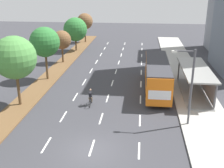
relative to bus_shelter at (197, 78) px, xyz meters
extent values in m
plane|color=#38383D|center=(-9.53, -11.99, -1.87)|extent=(140.00, 140.00, 0.00)
cube|color=brown|center=(-17.83, 8.01, -1.81)|extent=(2.60, 52.00, 0.12)
cube|color=#ADAAA3|center=(-0.28, 8.01, -1.79)|extent=(4.50, 52.00, 0.15)
cube|color=white|center=(-13.03, -11.61, -1.86)|extent=(0.14, 2.21, 0.01)
cube|color=white|center=(-13.03, -6.83, -1.86)|extent=(0.14, 2.21, 0.01)
cube|color=white|center=(-13.03, -2.05, -1.86)|extent=(0.14, 2.21, 0.01)
cube|color=white|center=(-13.03, 2.72, -1.86)|extent=(0.14, 2.21, 0.01)
cube|color=white|center=(-13.03, 7.50, -1.86)|extent=(0.14, 2.21, 0.01)
cube|color=white|center=(-13.03, 12.28, -1.86)|extent=(0.14, 2.21, 0.01)
cube|color=white|center=(-13.03, 17.06, -1.86)|extent=(0.14, 2.21, 0.01)
cube|color=white|center=(-13.03, 21.84, -1.86)|extent=(0.14, 2.21, 0.01)
cube|color=white|center=(-13.03, 26.62, -1.86)|extent=(0.14, 2.21, 0.01)
cube|color=white|center=(-9.53, -11.61, -1.86)|extent=(0.14, 2.21, 0.01)
cube|color=white|center=(-9.53, -6.83, -1.86)|extent=(0.14, 2.21, 0.01)
cube|color=white|center=(-9.53, -2.05, -1.86)|extent=(0.14, 2.21, 0.01)
cube|color=white|center=(-9.53, 2.72, -1.86)|extent=(0.14, 2.21, 0.01)
cube|color=white|center=(-9.53, 7.50, -1.86)|extent=(0.14, 2.21, 0.01)
cube|color=white|center=(-9.53, 12.28, -1.86)|extent=(0.14, 2.21, 0.01)
cube|color=white|center=(-9.53, 17.06, -1.86)|extent=(0.14, 2.21, 0.01)
cube|color=white|center=(-9.53, 21.84, -1.86)|extent=(0.14, 2.21, 0.01)
cube|color=white|center=(-9.53, 26.62, -1.86)|extent=(0.14, 2.21, 0.01)
cube|color=white|center=(-6.03, -11.61, -1.86)|extent=(0.14, 2.21, 0.01)
cube|color=white|center=(-6.03, -6.83, -1.86)|extent=(0.14, 2.21, 0.01)
cube|color=white|center=(-6.03, -2.05, -1.86)|extent=(0.14, 2.21, 0.01)
cube|color=white|center=(-6.03, 2.72, -1.86)|extent=(0.14, 2.21, 0.01)
cube|color=white|center=(-6.03, 7.50, -1.86)|extent=(0.14, 2.21, 0.01)
cube|color=white|center=(-6.03, 12.28, -1.86)|extent=(0.14, 2.21, 0.01)
cube|color=white|center=(-6.03, 17.06, -1.86)|extent=(0.14, 2.21, 0.01)
cube|color=white|center=(-6.03, 21.84, -1.86)|extent=(0.14, 2.21, 0.01)
cube|color=white|center=(-6.03, 26.62, -1.86)|extent=(0.14, 2.21, 0.01)
cube|color=gray|center=(-0.28, 0.00, -1.67)|extent=(2.60, 9.08, 0.10)
cylinder|color=#56565B|center=(-1.46, -4.29, -0.32)|extent=(0.16, 0.16, 2.60)
cylinder|color=#56565B|center=(-1.46, 4.29, -0.32)|extent=(0.16, 0.16, 2.60)
cylinder|color=#56565B|center=(0.90, -4.29, -0.32)|extent=(0.16, 0.16, 2.60)
cylinder|color=#56565B|center=(0.90, 4.29, -0.32)|extent=(0.16, 0.16, 2.60)
cube|color=gray|center=(0.96, 0.00, -0.32)|extent=(0.10, 8.63, 2.34)
cube|color=gray|center=(-0.28, 0.00, 1.06)|extent=(2.90, 9.48, 0.16)
cube|color=orange|center=(-4.28, 0.90, -0.02)|extent=(2.50, 11.20, 2.80)
cube|color=#2D3D4C|center=(-4.28, 0.90, 0.83)|extent=(2.54, 10.30, 0.90)
cube|color=#333338|center=(-4.28, 0.90, 1.44)|extent=(2.45, 10.98, 0.12)
cube|color=#2D3D4C|center=(-4.28, 6.52, 0.33)|extent=(2.25, 0.06, 1.54)
cube|color=white|center=(-4.28, -4.72, -0.22)|extent=(2.12, 0.04, 0.90)
cylinder|color=black|center=(-5.38, 4.38, -1.37)|extent=(0.30, 1.00, 1.00)
cylinder|color=black|center=(-3.18, 4.38, -1.37)|extent=(0.30, 1.00, 1.00)
cylinder|color=black|center=(-5.38, -2.57, -1.37)|extent=(0.30, 1.00, 1.00)
cylinder|color=black|center=(-3.18, -2.57, -1.37)|extent=(0.30, 1.00, 1.00)
torus|color=black|center=(-11.00, -3.48, -1.51)|extent=(0.06, 0.72, 0.72)
torus|color=black|center=(-11.00, -4.58, -1.51)|extent=(0.06, 0.72, 0.72)
cylinder|color=black|center=(-11.00, -4.03, -1.23)|extent=(0.05, 0.93, 0.05)
cylinder|color=black|center=(-11.00, -4.13, -1.41)|extent=(0.05, 0.57, 0.42)
cylinder|color=black|center=(-11.00, -4.23, -1.21)|extent=(0.04, 0.04, 0.40)
cube|color=black|center=(-11.00, -4.23, -1.01)|extent=(0.12, 0.24, 0.06)
cylinder|color=black|center=(-11.00, -3.53, -0.96)|extent=(0.46, 0.04, 0.04)
cube|color=black|center=(-11.00, -4.05, -0.68)|extent=(0.30, 0.36, 0.59)
cube|color=black|center=(-11.00, -4.21, -0.66)|extent=(0.26, 0.26, 0.42)
sphere|color=tan|center=(-11.00, -3.93, -0.26)|extent=(0.20, 0.20, 0.20)
cylinder|color=brown|center=(-11.12, -4.08, -1.08)|extent=(0.12, 0.42, 0.25)
cylinder|color=brown|center=(-11.12, -3.91, -1.34)|extent=(0.10, 0.17, 0.41)
cylinder|color=brown|center=(-10.88, -4.08, -1.08)|extent=(0.12, 0.42, 0.25)
cylinder|color=brown|center=(-10.88, -3.91, -1.34)|extent=(0.10, 0.17, 0.41)
cylinder|color=black|center=(-11.17, -3.83, -0.63)|extent=(0.09, 0.47, 0.28)
cylinder|color=black|center=(-10.83, -3.83, -0.63)|extent=(0.09, 0.47, 0.28)
cylinder|color=brown|center=(-17.99, -4.84, -0.12)|extent=(0.28, 0.28, 3.26)
sphere|color=#4C8E42|center=(-17.99, -4.84, 3.05)|extent=(4.12, 4.12, 4.12)
cylinder|color=brown|center=(-17.83, 3.16, -0.09)|extent=(0.28, 0.28, 3.32)
sphere|color=#2D7533|center=(-17.83, 3.16, 2.95)|extent=(3.67, 3.67, 3.67)
cylinder|color=brown|center=(-18.06, 11.16, -0.56)|extent=(0.28, 0.28, 2.37)
sphere|color=brown|center=(-18.06, 11.16, 1.68)|extent=(2.81, 2.81, 2.81)
cylinder|color=brown|center=(-17.86, 19.15, -0.64)|extent=(0.28, 0.28, 2.22)
sphere|color=#2D7533|center=(-17.86, 19.15, 2.03)|extent=(4.16, 4.16, 4.16)
cylinder|color=brown|center=(-17.74, 27.15, -0.26)|extent=(0.28, 0.28, 2.98)
sphere|color=brown|center=(-17.74, 27.15, 2.44)|extent=(3.22, 3.22, 3.22)
cylinder|color=#4C4C51|center=(-1.93, -7.28, 1.53)|extent=(0.18, 0.18, 6.50)
cylinder|color=#4C4C51|center=(-2.73, -7.28, 4.63)|extent=(1.60, 0.12, 0.12)
cube|color=silver|center=(-3.53, -7.28, 4.56)|extent=(0.44, 0.24, 0.16)
camera|label=1|loc=(-6.13, -29.12, 9.61)|focal=44.49mm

